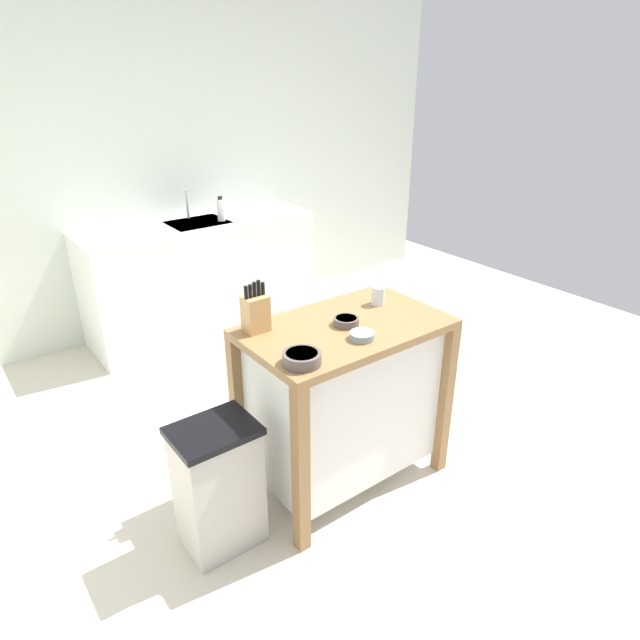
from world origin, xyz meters
TOP-DOWN VIEW (x-y plane):
  - ground_plane at (0.00, 0.00)m, footprint 6.71×6.71m
  - wall_back at (0.00, 2.56)m, footprint 5.71×0.10m
  - kitchen_island at (-0.03, 0.10)m, footprint 0.98×0.60m
  - knife_block at (-0.40, 0.30)m, footprint 0.11×0.09m
  - bowl_ceramic_wide at (-0.41, -0.09)m, footprint 0.16×0.16m
  - bowl_ceramic_small at (-0.03, 0.09)m, footprint 0.12×0.12m
  - bowl_stoneware_deep at (-0.07, -0.06)m, footprint 0.11×0.11m
  - drinking_cup at (0.26, 0.19)m, footprint 0.07×0.07m
  - trash_bin at (-0.76, 0.08)m, footprint 0.36×0.28m
  - sink_counter at (0.22, 2.21)m, footprint 1.81×0.60m
  - sink_faucet at (0.22, 2.35)m, footprint 0.02×0.02m
  - bottle_spray_cleaner at (0.39, 2.12)m, footprint 0.06×0.06m

SIDE VIEW (x-z plane):
  - ground_plane at x=0.00m, z-range 0.00..0.00m
  - trash_bin at x=-0.76m, z-range 0.00..0.63m
  - sink_counter at x=0.22m, z-range 0.00..0.91m
  - kitchen_island at x=-0.03m, z-range 0.05..0.95m
  - bowl_stoneware_deep at x=-0.07m, z-range 0.90..0.93m
  - bowl_ceramic_small at x=-0.03m, z-range 0.90..0.94m
  - bowl_ceramic_wide at x=-0.41m, z-range 0.90..0.95m
  - drinking_cup at x=0.26m, z-range 0.90..0.99m
  - knife_block at x=-0.40m, z-range 0.87..1.11m
  - bottle_spray_cleaner at x=0.39m, z-range 0.90..1.09m
  - sink_faucet at x=0.22m, z-range 0.91..1.13m
  - wall_back at x=0.00m, z-range 0.00..2.60m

